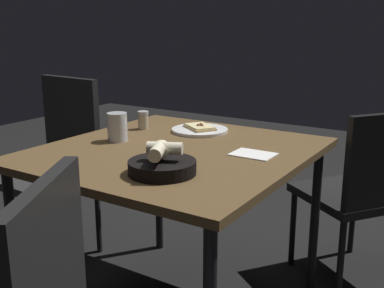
{
  "coord_description": "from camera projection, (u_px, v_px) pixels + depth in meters",
  "views": [
    {
      "loc": [
        1.03,
        -1.5,
        1.23
      ],
      "look_at": [
        0.02,
        0.08,
        0.75
      ],
      "focal_mm": 44.43,
      "sensor_mm": 36.0,
      "label": 1
    }
  ],
  "objects": [
    {
      "name": "dining_table",
      "position": [
        176.0,
        164.0,
        1.9
      ],
      "size": [
        0.99,
        1.05,
        0.74
      ],
      "color": "brown",
      "rests_on": "ground"
    },
    {
      "name": "pizza_plate",
      "position": [
        200.0,
        129.0,
        2.17
      ],
      "size": [
        0.26,
        0.26,
        0.04
      ],
      "color": "white",
      "rests_on": "dining_table"
    },
    {
      "name": "bread_basket",
      "position": [
        162.0,
        164.0,
        1.56
      ],
      "size": [
        0.23,
        0.23,
        0.11
      ],
      "color": "black",
      "rests_on": "dining_table"
    },
    {
      "name": "beer_glass",
      "position": [
        117.0,
        129.0,
        1.99
      ],
      "size": [
        0.08,
        0.08,
        0.12
      ],
      "color": "silver",
      "rests_on": "dining_table"
    },
    {
      "name": "pepper_shaker",
      "position": [
        143.0,
        121.0,
        2.22
      ],
      "size": [
        0.05,
        0.05,
        0.08
      ],
      "color": "#BFB299",
      "rests_on": "dining_table"
    },
    {
      "name": "napkin",
      "position": [
        253.0,
        154.0,
        1.8
      ],
      "size": [
        0.16,
        0.12,
        0.0
      ],
      "color": "white",
      "rests_on": "dining_table"
    },
    {
      "name": "chair_near",
      "position": [
        56.0,
        157.0,
        2.52
      ],
      "size": [
        0.47,
        0.47,
        0.95
      ],
      "color": "#2A2A2A",
      "rests_on": "ground"
    },
    {
      "name": "chair_spare",
      "position": [
        364.0,
        186.0,
        2.19
      ],
      "size": [
        0.61,
        0.61,
        0.86
      ],
      "color": "black",
      "rests_on": "ground"
    }
  ]
}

